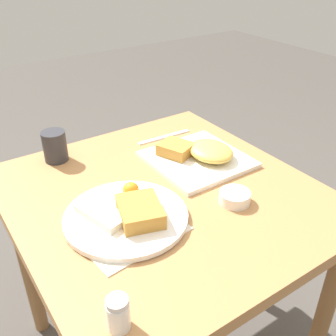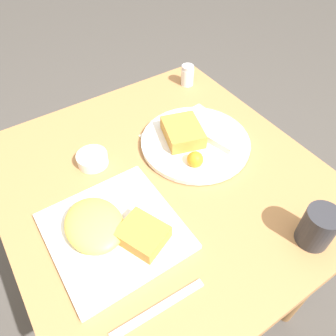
{
  "view_description": "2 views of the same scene",
  "coord_description": "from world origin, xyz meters",
  "px_view_note": "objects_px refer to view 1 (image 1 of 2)",
  "views": [
    {
      "loc": [
        -0.75,
        0.49,
        1.32
      ],
      "look_at": [
        0.04,
        -0.04,
        0.76
      ],
      "focal_mm": 42.0,
      "sensor_mm": 36.0,
      "label": 1
    },
    {
      "loc": [
        0.47,
        -0.29,
        1.36
      ],
      "look_at": [
        0.02,
        0.0,
        0.76
      ],
      "focal_mm": 35.0,
      "sensor_mm": 36.0,
      "label": 2
    }
  ],
  "objects_px": {
    "sauce_ramekin": "(235,197)",
    "coffee_mug": "(55,146)",
    "salt_shaker": "(118,315)",
    "plate_square_near": "(199,155)",
    "plate_oval_far": "(127,214)",
    "butter_knife": "(164,137)"
  },
  "relations": [
    {
      "from": "plate_square_near",
      "to": "sauce_ramekin",
      "type": "bearing_deg",
      "value": 165.41
    },
    {
      "from": "salt_shaker",
      "to": "butter_knife",
      "type": "bearing_deg",
      "value": -39.69
    },
    {
      "from": "plate_square_near",
      "to": "plate_oval_far",
      "type": "bearing_deg",
      "value": 112.15
    },
    {
      "from": "salt_shaker",
      "to": "coffee_mug",
      "type": "bearing_deg",
      "value": -10.96
    },
    {
      "from": "plate_square_near",
      "to": "coffee_mug",
      "type": "relative_size",
      "value": 2.9
    },
    {
      "from": "plate_oval_far",
      "to": "butter_knife",
      "type": "height_order",
      "value": "plate_oval_far"
    },
    {
      "from": "plate_square_near",
      "to": "coffee_mug",
      "type": "bearing_deg",
      "value": 55.08
    },
    {
      "from": "plate_square_near",
      "to": "coffee_mug",
      "type": "distance_m",
      "value": 0.45
    },
    {
      "from": "butter_knife",
      "to": "coffee_mug",
      "type": "height_order",
      "value": "coffee_mug"
    },
    {
      "from": "butter_knife",
      "to": "coffee_mug",
      "type": "bearing_deg",
      "value": -6.71
    },
    {
      "from": "coffee_mug",
      "to": "salt_shaker",
      "type": "bearing_deg",
      "value": 169.04
    },
    {
      "from": "salt_shaker",
      "to": "butter_knife",
      "type": "height_order",
      "value": "salt_shaker"
    },
    {
      "from": "coffee_mug",
      "to": "sauce_ramekin",
      "type": "bearing_deg",
      "value": -147.45
    },
    {
      "from": "salt_shaker",
      "to": "coffee_mug",
      "type": "distance_m",
      "value": 0.66
    },
    {
      "from": "plate_oval_far",
      "to": "salt_shaker",
      "type": "xyz_separation_m",
      "value": [
        -0.26,
        0.16,
        0.01
      ]
    },
    {
      "from": "plate_oval_far",
      "to": "sauce_ramekin",
      "type": "relative_size",
      "value": 3.73
    },
    {
      "from": "plate_square_near",
      "to": "plate_oval_far",
      "type": "height_order",
      "value": "plate_square_near"
    },
    {
      "from": "salt_shaker",
      "to": "butter_knife",
      "type": "relative_size",
      "value": 0.35
    },
    {
      "from": "sauce_ramekin",
      "to": "coffee_mug",
      "type": "distance_m",
      "value": 0.57
    },
    {
      "from": "sauce_ramekin",
      "to": "butter_knife",
      "type": "bearing_deg",
      "value": -7.82
    },
    {
      "from": "butter_knife",
      "to": "coffee_mug",
      "type": "distance_m",
      "value": 0.37
    },
    {
      "from": "butter_knife",
      "to": "coffee_mug",
      "type": "xyz_separation_m",
      "value": [
        0.06,
        0.37,
        0.05
      ]
    }
  ]
}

